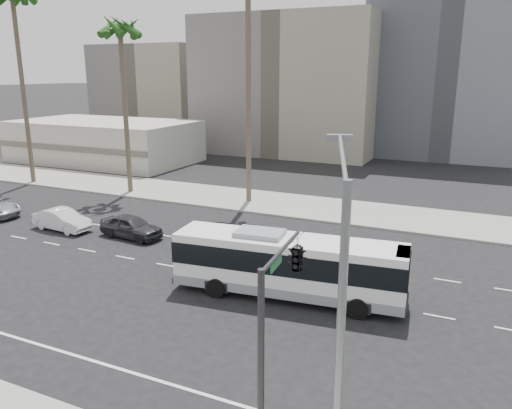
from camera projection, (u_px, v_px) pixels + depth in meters
The scene contains 13 objects.
ground at pixel (212, 274), 27.88m from camera, with size 700.00×700.00×0.00m, color black.
sidewalk_north at pixel (305, 207), 41.46m from camera, with size 120.00×7.00×0.15m, color gray.
commercial_low at pixel (104, 141), 62.18m from camera, with size 22.00×12.16×5.00m.
midrise_beige_west at pixel (295, 85), 69.90m from camera, with size 24.00×18.00×18.00m, color slate.
midrise_gray_center at pixel (455, 55), 66.91m from camera, with size 20.00×20.00×26.00m, color #4F525C.
midrise_beige_far at pixel (162, 92), 85.20m from camera, with size 18.00×16.00×15.00m, color slate.
civic_tower at pixel (467, 10), 238.01m from camera, with size 42.00×42.00×129.00m.
city_bus at pixel (288, 264), 24.68m from camera, with size 11.64×3.72×3.29m.
car_a at pixel (131, 226), 33.81m from camera, with size 4.56×1.83×1.55m, color #2A2A2E.
car_b at pixel (62, 220), 35.43m from camera, with size 4.53×1.58×1.49m, color white.
streetlight_corner at pixel (340, 315), 12.25m from camera, with size 1.76×4.17×9.13m.
traffic_signal at pixel (294, 266), 15.10m from camera, with size 2.90×3.85×6.28m.
palm_mid at pixel (120, 33), 42.91m from camera, with size 5.07×5.07×15.66m.
Camera 1 is at (13.12, -22.52, 10.92)m, focal length 35.20 mm.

